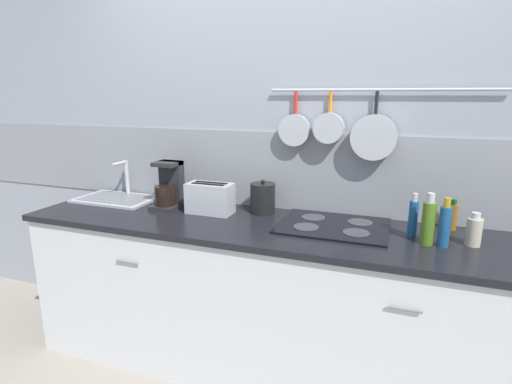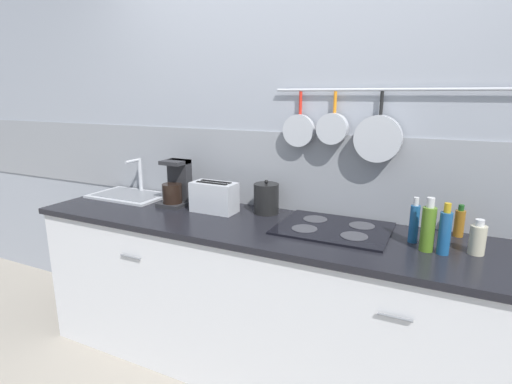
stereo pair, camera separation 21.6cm
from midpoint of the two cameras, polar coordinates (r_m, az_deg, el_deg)
ground_plane at (r=2.62m, az=4.37°, el=-24.05°), size 12.00×12.00×0.00m
wall_back at (r=2.44m, az=8.22°, el=5.91°), size 7.20×0.15×2.60m
cabinet_base at (r=2.37m, az=4.57°, el=-15.70°), size 2.84×0.64×0.87m
countertop at (r=2.19m, az=4.80°, el=-5.29°), size 2.88×0.66×0.03m
sink_basin at (r=2.89m, az=-15.56°, el=-0.25°), size 0.52×0.33×0.25m
coffee_maker at (r=2.58m, az=-8.97°, el=0.78°), size 0.17×0.19×0.29m
toaster at (r=2.41m, az=-3.46°, el=-0.77°), size 0.29×0.14×0.18m
kettle at (r=2.38m, az=4.07°, el=-0.95°), size 0.15×0.15×0.20m
cooktop at (r=2.17m, az=13.83°, el=-5.10°), size 0.58×0.45×0.01m
bottle_dish_soap at (r=2.09m, az=24.46°, el=-4.05°), size 0.04×0.04×0.22m
bottle_olive_oil at (r=2.01m, az=26.26°, el=-4.63°), size 0.06×0.06×0.25m
bottle_sesame_oil at (r=2.00m, az=28.23°, el=-5.09°), size 0.05×0.05×0.24m
bottle_vinegar at (r=2.29m, az=29.53°, el=-3.86°), size 0.05×0.05×0.16m
bottle_hot_sauce at (r=2.09m, az=31.77°, el=-5.77°), size 0.07×0.07×0.16m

